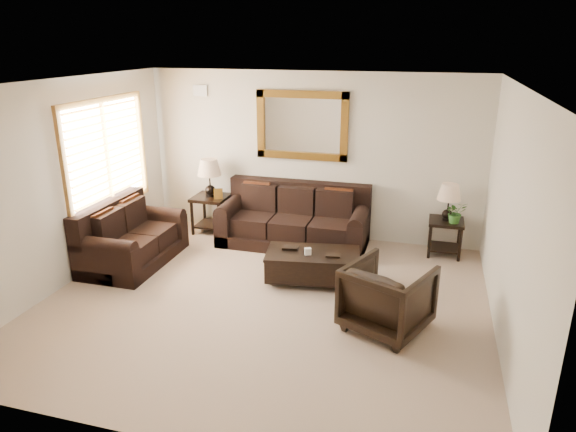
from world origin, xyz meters
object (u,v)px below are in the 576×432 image
(end_table_left, at_px, (210,185))
(end_table_right, at_px, (448,209))
(armchair, at_px, (388,294))
(sofa, at_px, (294,223))
(coffee_table, at_px, (313,263))
(loveseat, at_px, (130,241))

(end_table_left, xyz_separation_m, end_table_right, (3.86, 0.03, -0.10))
(armchair, bearing_deg, sofa, -29.11)
(end_table_left, bearing_deg, armchair, -36.69)
(sofa, height_order, end_table_right, end_table_right)
(sofa, bearing_deg, coffee_table, -64.94)
(loveseat, bearing_deg, end_table_right, -70.90)
(loveseat, bearing_deg, end_table_left, -22.78)
(sofa, height_order, loveseat, sofa)
(end_table_right, height_order, coffee_table, end_table_right)
(end_table_right, bearing_deg, loveseat, -160.90)
(loveseat, distance_m, end_table_right, 4.78)
(sofa, xyz_separation_m, loveseat, (-2.15, -1.39, -0.01))
(loveseat, height_order, end_table_left, end_table_left)
(loveseat, xyz_separation_m, coffee_table, (2.76, 0.10, -0.07))
(sofa, distance_m, end_table_left, 1.59)
(coffee_table, bearing_deg, loveseat, 173.32)
(sofa, xyz_separation_m, end_table_left, (-1.51, 0.13, 0.48))
(coffee_table, distance_m, armchair, 1.47)
(sofa, distance_m, coffee_table, 1.43)
(loveseat, bearing_deg, sofa, -57.10)
(coffee_table, height_order, armchair, armchair)
(sofa, xyz_separation_m, armchair, (1.69, -2.26, 0.09))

